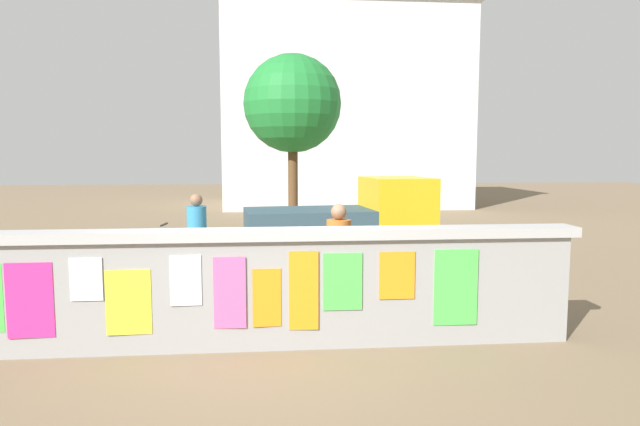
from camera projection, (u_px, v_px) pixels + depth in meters
name	position (u px, v px, depth m)	size (l,w,h in m)	color
ground	(270.00, 243.00, 14.59)	(60.00, 60.00, 0.00)	#7A664C
poster_wall	(270.00, 287.00, 6.59)	(7.44, 0.42, 1.43)	#959595
auto_rickshaw_truck	(349.00, 226.00, 10.94)	(3.74, 1.87, 1.85)	black
motorcycle	(469.00, 281.00, 8.13)	(1.90, 0.56, 0.87)	black
bicycle_near	(188.00, 249.00, 11.41)	(1.71, 0.44, 0.95)	black
bicycle_far	(92.00, 290.00, 7.98)	(1.69, 0.46, 0.95)	black
person_walking	(339.00, 249.00, 7.75)	(0.44, 0.44, 1.62)	#338CBF
person_bystander	(197.00, 230.00, 9.76)	(0.47, 0.47, 1.62)	purple
tree_roadside	(293.00, 104.00, 16.71)	(2.95, 2.95, 5.31)	brown
building_background	(341.00, 106.00, 25.63)	(10.77, 6.92, 9.02)	silver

